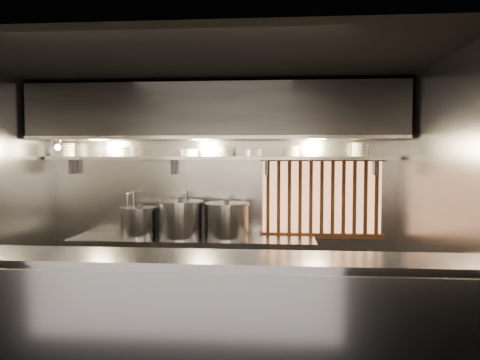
# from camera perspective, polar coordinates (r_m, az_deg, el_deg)

# --- Properties ---
(floor) EXTENTS (4.50, 4.50, 0.00)m
(floor) POSITION_cam_1_polar(r_m,az_deg,el_deg) (4.99, -4.61, -19.57)
(floor) COLOR black
(floor) RESTS_ON ground
(ceiling) EXTENTS (4.50, 4.50, 0.00)m
(ceiling) POSITION_cam_1_polar(r_m,az_deg,el_deg) (4.69, -4.76, 13.87)
(ceiling) COLOR black
(ceiling) RESTS_ON wall_back
(wall_back) EXTENTS (4.50, 0.00, 4.50)m
(wall_back) POSITION_cam_1_polar(r_m,az_deg,el_deg) (6.11, -2.36, -1.80)
(wall_back) COLOR gray
(wall_back) RESTS_ON floor
(wall_right) EXTENTS (0.00, 3.00, 3.00)m
(wall_right) POSITION_cam_1_polar(r_m,az_deg,el_deg) (4.81, 22.85, -3.39)
(wall_right) COLOR gray
(wall_right) RESTS_ON floor
(serving_counter) EXTENTS (4.50, 0.56, 1.13)m
(serving_counter) POSITION_cam_1_polar(r_m,az_deg,el_deg) (3.91, -7.06, -17.25)
(serving_counter) COLOR #95959A
(serving_counter) RESTS_ON floor
(cooking_bench) EXTENTS (3.00, 0.70, 0.90)m
(cooking_bench) POSITION_cam_1_polar(r_m,az_deg,el_deg) (5.96, -5.72, -11.23)
(cooking_bench) COLOR #95959A
(cooking_bench) RESTS_ON floor
(bowl_shelf) EXTENTS (4.40, 0.34, 0.04)m
(bowl_shelf) POSITION_cam_1_polar(r_m,az_deg,el_deg) (5.91, -2.59, 2.69)
(bowl_shelf) COLOR #95959A
(bowl_shelf) RESTS_ON wall_back
(exhaust_hood) EXTENTS (4.40, 0.81, 0.65)m
(exhaust_hood) POSITION_cam_1_polar(r_m,az_deg,el_deg) (5.71, -2.89, 8.13)
(exhaust_hood) COLOR #2D2D30
(exhaust_hood) RESTS_ON ceiling
(wood_screen) EXTENTS (1.56, 0.09, 1.04)m
(wood_screen) POSITION_cam_1_polar(r_m,az_deg,el_deg) (6.05, 9.91, -2.09)
(wood_screen) COLOR #FFAF72
(wood_screen) RESTS_ON wall_back
(faucet_left) EXTENTS (0.04, 0.30, 0.50)m
(faucet_left) POSITION_cam_1_polar(r_m,az_deg,el_deg) (6.24, -13.06, -2.64)
(faucet_left) COLOR silver
(faucet_left) RESTS_ON wall_back
(faucet_right) EXTENTS (0.04, 0.30, 0.50)m
(faucet_right) POSITION_cam_1_polar(r_m,az_deg,el_deg) (6.06, -6.75, -2.75)
(faucet_right) COLOR silver
(faucet_right) RESTS_ON wall_back
(heat_lamp) EXTENTS (0.25, 0.35, 0.20)m
(heat_lamp) POSITION_cam_1_polar(r_m,az_deg,el_deg) (6.01, -21.49, 4.26)
(heat_lamp) COLOR #95959A
(heat_lamp) RESTS_ON exhaust_hood
(pendant_bulb) EXTENTS (0.09, 0.09, 0.19)m
(pendant_bulb) POSITION_cam_1_polar(r_m,az_deg,el_deg) (5.81, -3.73, 3.48)
(pendant_bulb) COLOR #2D2D30
(pendant_bulb) RESTS_ON exhaust_hood
(stock_pot_left) EXTENTS (0.58, 0.58, 0.41)m
(stock_pot_left) POSITION_cam_1_polar(r_m,az_deg,el_deg) (5.99, -12.25, -4.98)
(stock_pot_left) COLOR #95959A
(stock_pot_left) RESTS_ON cooking_bench
(stock_pot_mid) EXTENTS (0.59, 0.59, 0.50)m
(stock_pot_mid) POSITION_cam_1_polar(r_m,az_deg,el_deg) (5.84, -7.26, -4.73)
(stock_pot_mid) COLOR #95959A
(stock_pot_mid) RESTS_ON cooking_bench
(stock_pot_right) EXTENTS (0.64, 0.64, 0.47)m
(stock_pot_right) POSITION_cam_1_polar(r_m,az_deg,el_deg) (5.76, -1.59, -4.92)
(stock_pot_right) COLOR #95959A
(stock_pot_right) RESTS_ON cooking_bench
(bowl_stack_0) EXTENTS (0.21, 0.21, 0.17)m
(bowl_stack_0) POSITION_cam_1_polar(r_m,az_deg,el_deg) (6.48, -20.37, 3.46)
(bowl_stack_0) COLOR white
(bowl_stack_0) RESTS_ON bowl_shelf
(bowl_stack_1) EXTENTS (0.20, 0.20, 0.13)m
(bowl_stack_1) POSITION_cam_1_polar(r_m,az_deg,el_deg) (6.18, -13.64, 3.42)
(bowl_stack_1) COLOR white
(bowl_stack_1) RESTS_ON bowl_shelf
(bowl_stack_2) EXTENTS (0.24, 0.24, 0.09)m
(bowl_stack_2) POSITION_cam_1_polar(r_m,az_deg,el_deg) (5.97, -6.22, 3.32)
(bowl_stack_2) COLOR white
(bowl_stack_2) RESTS_ON bowl_shelf
(bowl_stack_3) EXTENTS (0.22, 0.22, 0.13)m
(bowl_stack_3) POSITION_cam_1_polar(r_m,az_deg,el_deg) (5.90, -1.77, 3.52)
(bowl_stack_3) COLOR white
(bowl_stack_3) RESTS_ON bowl_shelf
(bowl_stack_4) EXTENTS (0.22, 0.22, 0.09)m
(bowl_stack_4) POSITION_cam_1_polar(r_m,az_deg,el_deg) (5.87, 1.72, 3.34)
(bowl_stack_4) COLOR white
(bowl_stack_4) RESTS_ON bowl_shelf
(bowl_stack_5) EXTENTS (0.21, 0.21, 0.13)m
(bowl_stack_5) POSITION_cam_1_polar(r_m,az_deg,el_deg) (5.86, 6.28, 3.51)
(bowl_stack_5) COLOR white
(bowl_stack_5) RESTS_ON bowl_shelf
(bowl_stack_6) EXTENTS (0.22, 0.22, 0.17)m
(bowl_stack_6) POSITION_cam_1_polar(r_m,az_deg,el_deg) (5.95, 14.48, 3.60)
(bowl_stack_6) COLOR white
(bowl_stack_6) RESTS_ON bowl_shelf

